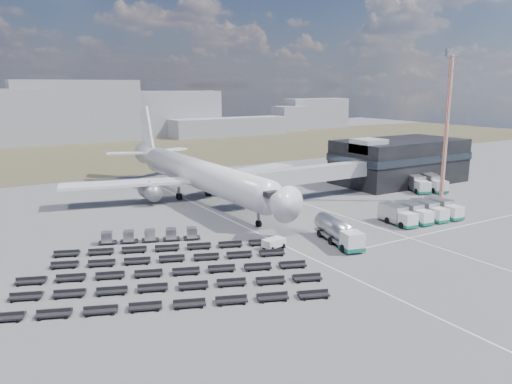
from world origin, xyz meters
TOP-DOWN VIEW (x-y plane):
  - ground at (0.00, 0.00)m, footprint 420.00×420.00m
  - grass_strip at (0.00, 110.00)m, footprint 420.00×90.00m
  - lane_markings at (9.77, 3.00)m, footprint 47.12×110.00m
  - terminal at (47.77, 23.96)m, footprint 30.40×16.40m
  - jet_bridge at (15.90, 20.42)m, footprint 30.30×3.80m
  - airliner at (0.00, 32.38)m, footprint 51.59×64.53m
  - skyline at (-18.29, 151.01)m, footprint 303.08×24.90m
  - fuel_tanker at (5.18, -4.40)m, footprint 5.16×11.11m
  - pushback_tug at (-4.00, -1.46)m, footprint 3.40×2.31m
  - catering_truck at (13.50, 37.18)m, footprint 3.93×6.58m
  - service_trucks_near at (25.27, -2.08)m, footprint 13.32×8.07m
  - service_trucks_far at (45.11, 13.73)m, footprint 9.14×9.83m
  - uld_row at (-17.63, 10.56)m, footprint 14.10×6.59m
  - baggage_dollies at (-20.47, -3.23)m, footprint 38.18×30.89m
  - floodlight_mast at (39.89, 5.47)m, footprint 2.76×2.23m

SIDE VIEW (x-z plane):
  - ground at x=0.00m, z-range 0.00..0.00m
  - grass_strip at x=0.00m, z-range 0.00..0.01m
  - lane_markings at x=9.77m, z-range 0.00..0.01m
  - baggage_dollies at x=-20.47m, z-range 0.00..0.79m
  - pushback_tug at x=-4.00m, z-range 0.00..1.43m
  - uld_row at x=-17.63m, z-range 0.16..1.75m
  - catering_truck at x=13.50m, z-range 0.03..2.86m
  - service_trucks_near at x=25.27m, z-range 0.12..2.97m
  - service_trucks_far at x=45.11m, z-range 0.14..3.31m
  - fuel_tanker at x=5.18m, z-range 0.00..3.48m
  - jet_bridge at x=15.90m, z-range 1.53..8.58m
  - terminal at x=47.77m, z-range -0.25..10.75m
  - airliner at x=0.00m, z-range -3.52..14.10m
  - skyline at x=-18.29m, z-range -2.69..21.75m
  - floodlight_mast at x=39.89m, z-range 0.03..28.91m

